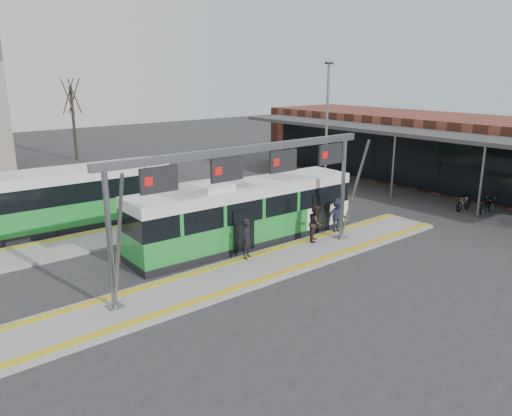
# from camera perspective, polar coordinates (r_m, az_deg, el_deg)

# --- Properties ---
(ground) EXTENTS (120.00, 120.00, 0.00)m
(ground) POSITION_cam_1_polar(r_m,az_deg,el_deg) (21.65, 0.53, -6.98)
(ground) COLOR #2D2D30
(ground) RESTS_ON ground
(platform_main) EXTENTS (22.00, 3.00, 0.15)m
(platform_main) POSITION_cam_1_polar(r_m,az_deg,el_deg) (21.63, 0.53, -6.80)
(platform_main) COLOR gray
(platform_main) RESTS_ON ground
(platform_second) EXTENTS (20.00, 3.00, 0.15)m
(platform_second) POSITION_cam_1_polar(r_m,az_deg,el_deg) (26.27, -17.70, -3.48)
(platform_second) COLOR gray
(platform_second) RESTS_ON ground
(tactile_main) EXTENTS (22.00, 2.65, 0.02)m
(tactile_main) POSITION_cam_1_polar(r_m,az_deg,el_deg) (21.59, 0.54, -6.59)
(tactile_main) COLOR gold
(tactile_main) RESTS_ON platform_main
(tactile_second) EXTENTS (20.00, 0.35, 0.02)m
(tactile_second) POSITION_cam_1_polar(r_m,az_deg,el_deg) (27.27, -18.63, -2.69)
(tactile_second) COLOR gold
(tactile_second) RESTS_ON platform_second
(gantry) EXTENTS (13.00, 1.68, 5.20)m
(gantry) POSITION_cam_1_polar(r_m,az_deg,el_deg) (20.39, -0.65, 4.24)
(gantry) COLOR slate
(gantry) RESTS_ON platform_main
(station_building) EXTENTS (11.50, 32.00, 5.00)m
(station_building) POSITION_cam_1_polar(r_m,az_deg,el_deg) (40.14, 21.32, 6.16)
(station_building) COLOR brown
(station_building) RESTS_ON ground
(hero_bus) EXTENTS (12.05, 2.99, 3.29)m
(hero_bus) POSITION_cam_1_polar(r_m,az_deg,el_deg) (24.42, -1.33, -0.63)
(hero_bus) COLOR black
(hero_bus) RESTS_ON ground
(bg_bus_green) EXTENTS (12.92, 3.31, 3.20)m
(bg_bus_green) POSITION_cam_1_polar(r_m,az_deg,el_deg) (28.46, -22.60, 0.65)
(bg_bus_green) COLOR black
(bg_bus_green) RESTS_ON ground
(passenger_a) EXTENTS (0.80, 0.70, 1.84)m
(passenger_a) POSITION_cam_1_polar(r_m,az_deg,el_deg) (22.14, -1.01, -3.52)
(passenger_a) COLOR black
(passenger_a) RESTS_ON platform_main
(passenger_b) EXTENTS (1.11, 1.08, 1.80)m
(passenger_b) POSITION_cam_1_polar(r_m,az_deg,el_deg) (24.58, 6.84, -1.73)
(passenger_b) COLOR #2E221F
(passenger_b) RESTS_ON platform_main
(passenger_c) EXTENTS (1.28, 0.94, 1.78)m
(passenger_c) POSITION_cam_1_polar(r_m,az_deg,el_deg) (26.11, 9.26, -0.83)
(passenger_c) COLOR #1A1C2F
(passenger_c) RESTS_ON platform_main
(bicycle_c) EXTENTS (1.71, 0.66, 0.89)m
(bicycle_c) POSITION_cam_1_polar(r_m,az_deg,el_deg) (32.97, 24.87, 0.25)
(bicycle_c) COLOR gray
(bicycle_c) RESTS_ON ground
(bicycle_d) EXTENTS (1.60, 0.46, 0.96)m
(bicycle_d) POSITION_cam_1_polar(r_m,az_deg,el_deg) (32.93, 22.62, 0.54)
(bicycle_d) COLOR gray
(bicycle_d) RESTS_ON ground
(tree_mid) EXTENTS (1.40, 1.40, 7.84)m
(tree_mid) POSITION_cam_1_polar(r_m,az_deg,el_deg) (50.50, -20.36, 11.83)
(tree_mid) COLOR #382B21
(tree_mid) RESTS_ON ground
(lamp_east) EXTENTS (0.50, 0.25, 8.75)m
(lamp_east) POSITION_cam_1_polar(r_m,az_deg,el_deg) (30.90, 8.05, 8.50)
(lamp_east) COLOR slate
(lamp_east) RESTS_ON ground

